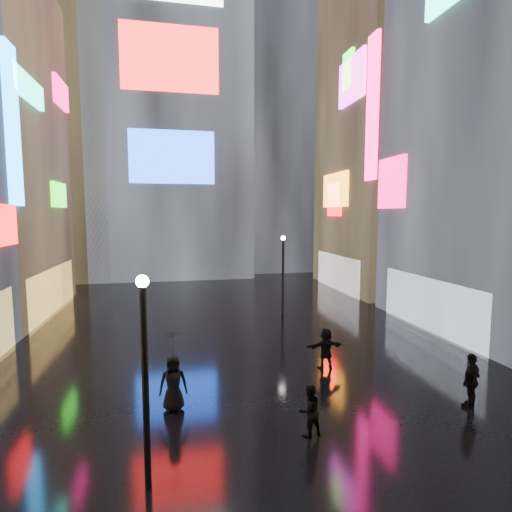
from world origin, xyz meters
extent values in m
plane|color=black|center=(0.00, 20.00, 0.00)|extent=(140.00, 140.00, 0.00)
cube|color=red|center=(-10.85, 18.32, 6.06)|extent=(0.25, 2.24, 1.94)
cube|color=blue|center=(-10.85, 20.00, 11.00)|extent=(0.25, 1.40, 8.00)
cube|color=#FFC659|center=(-11.10, 26.00, 1.50)|extent=(0.20, 10.00, 3.00)
cube|color=#21C415|center=(-10.85, 27.82, 7.91)|extent=(0.25, 3.00, 1.71)
cube|color=#15CFA9|center=(-10.85, 22.61, 13.61)|extent=(0.25, 4.84, 1.37)
cube|color=#DA0A53|center=(-10.85, 29.70, 15.31)|extent=(0.25, 3.32, 1.94)
cube|color=white|center=(11.10, 17.00, 1.50)|extent=(0.20, 9.00, 3.00)
cube|color=#DA0A53|center=(10.85, 21.12, 8.58)|extent=(0.25, 2.99, 3.26)
cube|color=#DA0A53|center=(10.85, 24.00, 14.00)|extent=(0.25, 1.40, 10.00)
cube|color=black|center=(16.00, 30.00, 14.00)|extent=(10.00, 12.00, 28.00)
cube|color=white|center=(11.10, 30.00, 1.50)|extent=(0.20, 9.00, 3.00)
cube|color=orange|center=(10.85, 30.32, 8.66)|extent=(0.25, 4.92, 2.91)
cube|color=#DA2BBA|center=(10.85, 27.51, 17.02)|extent=(0.25, 4.36, 3.46)
cube|color=red|center=(10.85, 30.44, 7.84)|extent=(0.25, 2.63, 2.87)
cube|color=#21C415|center=(10.85, 28.19, 17.94)|extent=(0.25, 1.69, 2.90)
cube|color=black|center=(-3.00, 44.00, 21.00)|extent=(16.00, 14.00, 42.00)
cube|color=#FF1414|center=(-3.00, 36.90, 21.00)|extent=(9.00, 0.20, 6.00)
cube|color=#194CFF|center=(-3.00, 36.90, 12.00)|extent=(8.00, 0.20, 5.00)
cube|color=black|center=(9.00, 46.00, 17.00)|extent=(12.00, 12.00, 34.00)
cube|color=black|center=(-14.00, 42.00, 13.00)|extent=(10.00, 10.00, 26.00)
cylinder|color=black|center=(-3.75, 6.64, 2.50)|extent=(0.16, 0.16, 5.00)
sphere|color=white|center=(-3.75, 6.64, 5.05)|extent=(0.30, 0.30, 0.30)
cylinder|color=black|center=(3.86, 22.03, 2.50)|extent=(0.16, 0.16, 5.00)
sphere|color=white|center=(3.86, 22.03, 5.05)|extent=(0.30, 0.30, 0.30)
imported|color=black|center=(0.80, 8.07, 0.78)|extent=(0.88, 0.77, 1.56)
imported|color=black|center=(6.79, 8.64, 0.94)|extent=(1.19, 0.91, 1.88)
imported|color=black|center=(-3.15, 10.44, 0.95)|extent=(0.93, 0.61, 1.90)
imported|color=black|center=(3.22, 12.90, 0.88)|extent=(1.65, 0.60, 1.76)
imported|color=black|center=(-3.15, 10.44, 2.32)|extent=(1.06, 1.07, 0.84)
camera|label=1|loc=(-3.04, -2.65, 6.57)|focal=28.00mm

